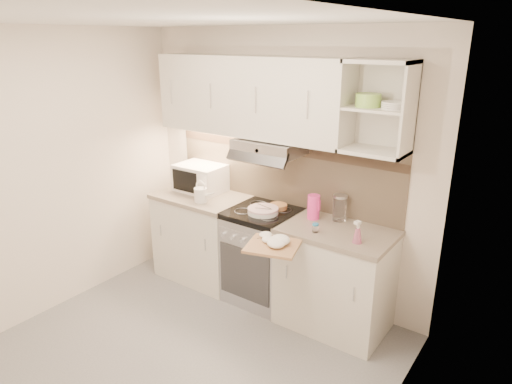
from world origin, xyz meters
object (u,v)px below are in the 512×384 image
Objects in this scene: glass_jar at (340,208)px; spray_bottle at (358,234)px; electric_range at (263,255)px; watering_can at (201,194)px; plate_stack at (263,211)px; pink_pitcher at (314,207)px; cutting_board at (273,246)px; microwave at (200,178)px.

glass_jar is 0.46m from spray_bottle.
watering_can reaches higher than electric_range.
electric_range is at bearing 124.18° from plate_stack.
glass_jar reaches higher than watering_can.
glass_jar is (0.20, 0.09, 0.01)m from pink_pitcher.
pink_pitcher is 0.55× the size of cutting_board.
cutting_board is (-0.01, -0.62, -0.14)m from pink_pitcher.
spray_bottle is at bearing 18.65° from cutting_board.
watering_can is at bearing -166.43° from electric_range.
glass_jar is (0.66, 0.19, 0.56)m from electric_range.
plate_stack is at bearing 6.57° from watering_can.
electric_range is at bearing -167.21° from pink_pitcher.
electric_range is 4.21× the size of pink_pitcher.
cutting_board is (0.41, -0.46, -0.06)m from plate_stack.
microwave is 1.85m from spray_bottle.
watering_can is 0.90× the size of plate_stack.
watering_can is at bearing -166.30° from pink_pitcher.
microwave reaches higher than spray_bottle.
microwave is at bearing -179.38° from pink_pitcher.
spray_bottle is (1.83, -0.25, -0.06)m from microwave.
pink_pitcher is at bearing 71.86° from cutting_board.
spray_bottle is at bearing -5.25° from plate_stack.
microwave is 1.97× the size of watering_can.
plate_stack is 0.95m from spray_bottle.
electric_range is 0.89m from glass_jar.
microwave is at bearing 169.87° from plate_stack.
electric_range is 2.30× the size of cutting_board.
microwave reaches higher than plate_stack.
microwave is at bearing 173.13° from electric_range.
spray_bottle reaches higher than plate_stack.
plate_stack is (0.65, 0.09, -0.05)m from watering_can.
watering_can is 1.13m from cutting_board.
glass_jar is at bearing 147.74° from spray_bottle.
spray_bottle is at bearing -8.31° from electric_range.
cutting_board is (1.07, -0.37, -0.11)m from watering_can.
microwave is 1.45m from cutting_board.
glass_jar reaches higher than electric_range.
microwave is 2.30× the size of pink_pitcher.
spray_bottle is 0.66m from cutting_board.
electric_range is at bearing -173.65° from spray_bottle.
cutting_board is at bearing -20.67° from watering_can.
watering_can is (0.24, -0.25, -0.06)m from microwave.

